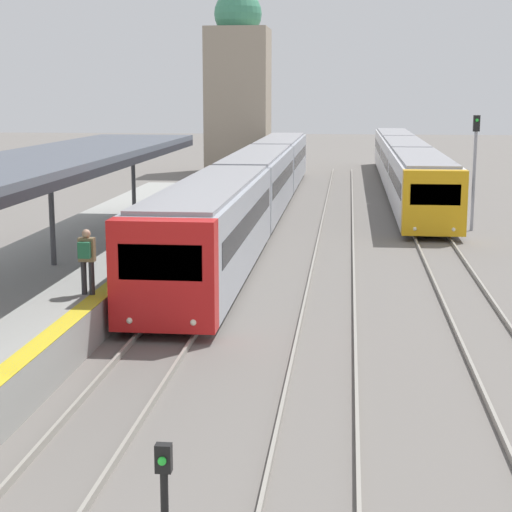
% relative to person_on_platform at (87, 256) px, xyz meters
% --- Properties ---
extents(platform_canopy, '(4.00, 24.08, 3.24)m').
position_rel_person_on_platform_xyz_m(platform_canopy, '(-2.09, 3.58, 2.13)').
color(platform_canopy, '#4C515B').
rests_on(platform_canopy, station_platform).
extents(person_on_platform, '(0.40, 0.40, 1.66)m').
position_rel_person_on_platform_xyz_m(person_on_platform, '(0.00, 0.00, 0.00)').
color(person_on_platform, '#2D2D33').
rests_on(person_on_platform, station_platform).
extents(train_near, '(2.65, 43.60, 3.14)m').
position_rel_person_on_platform_xyz_m(train_near, '(2.01, 21.19, -0.28)').
color(train_near, red).
rests_on(train_near, ground_plane).
extents(train_far, '(2.61, 39.47, 3.06)m').
position_rel_person_on_platform_xyz_m(train_far, '(9.97, 34.35, -0.32)').
color(train_far, gold).
rests_on(train_far, ground_plane).
extents(signal_post_near, '(0.20, 0.21, 1.84)m').
position_rel_person_on_platform_xyz_m(signal_post_near, '(4.28, -10.77, -0.88)').
color(signal_post_near, black).
rests_on(signal_post_near, ground_plane).
extents(signal_mast_far, '(0.28, 0.29, 5.07)m').
position_rel_person_on_platform_xyz_m(signal_mast_far, '(11.95, 18.00, 1.16)').
color(signal_mast_far, gray).
rests_on(signal_mast_far, ground_plane).
extents(distant_domed_building, '(4.64, 4.64, 13.57)m').
position_rel_person_on_platform_xyz_m(distant_domed_building, '(-1.98, 45.13, 4.43)').
color(distant_domed_building, gray).
rests_on(distant_domed_building, ground_plane).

